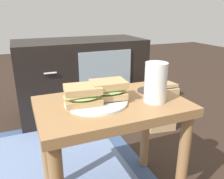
{
  "coord_description": "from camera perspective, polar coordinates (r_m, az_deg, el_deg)",
  "views": [
    {
      "loc": [
        -0.31,
        -0.73,
        0.79
      ],
      "look_at": [
        0.0,
        0.0,
        0.51
      ],
      "focal_mm": 36.42,
      "sensor_mm": 36.0,
      "label": 1
    }
  ],
  "objects": [
    {
      "name": "beer_glass",
      "position": [
        0.86,
        10.88,
        1.64
      ],
      "size": [
        0.08,
        0.08,
        0.15
      ],
      "color": "silver",
      "rests_on": "side_table"
    },
    {
      "name": "sandwich_back",
      "position": [
        0.85,
        -0.95,
        0.06
      ],
      "size": [
        0.15,
        0.12,
        0.07
      ],
      "color": "tan",
      "rests_on": "plate"
    },
    {
      "name": "coaster",
      "position": [
        0.99,
        9.13,
        -0.24
      ],
      "size": [
        0.09,
        0.09,
        0.01
      ],
      "primitive_type": "cylinder",
      "color": "#332D28",
      "rests_on": "side_table"
    },
    {
      "name": "sandwich_front",
      "position": [
        0.82,
        -7.37,
        -1.31
      ],
      "size": [
        0.15,
        0.12,
        0.07
      ],
      "color": "tan",
      "rests_on": "plate"
    },
    {
      "name": "plate",
      "position": [
        0.85,
        -4.03,
        -3.15
      ],
      "size": [
        0.24,
        0.24,
        0.01
      ],
      "primitive_type": "cylinder",
      "color": "silver",
      "rests_on": "side_table"
    },
    {
      "name": "tv_cabinet",
      "position": [
        1.81,
        -7.66,
        3.14
      ],
      "size": [
        0.96,
        0.46,
        0.58
      ],
      "color": "black",
      "rests_on": "ground"
    },
    {
      "name": "area_rug",
      "position": [
        1.35,
        -16.54,
        -17.2
      ],
      "size": [
        1.0,
        0.89,
        0.01
      ],
      "color": "#384C72",
      "rests_on": "ground"
    },
    {
      "name": "paper_bag",
      "position": [
        1.61,
        11.92,
        -4.06
      ],
      "size": [
        0.21,
        0.19,
        0.33
      ],
      "color": "tan",
      "rests_on": "ground"
    },
    {
      "name": "side_table",
      "position": [
        0.9,
        -0.02,
        -8.5
      ],
      "size": [
        0.56,
        0.36,
        0.46
      ],
      "color": "olive",
      "rests_on": "ground"
    }
  ]
}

